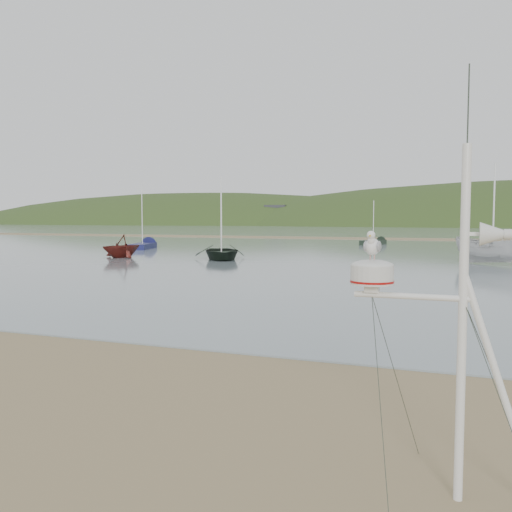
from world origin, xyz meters
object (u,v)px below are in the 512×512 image
(mast_rig, at_px, (455,399))
(boat_dark, at_px, (221,224))
(boat_white, at_px, (493,225))
(sailboat_blue_near, at_px, (147,245))
(sailboat_dark_mid, at_px, (378,242))
(boat_red, at_px, (121,236))

(mast_rig, relative_size, boat_dark, 0.90)
(boat_white, relative_size, sailboat_blue_near, 0.73)
(boat_dark, bearing_deg, sailboat_blue_near, 110.75)
(sailboat_dark_mid, bearing_deg, boat_white, -66.68)
(boat_white, bearing_deg, boat_dark, 123.52)
(mast_rig, distance_m, sailboat_dark_mid, 55.55)
(boat_dark, xyz_separation_m, sailboat_dark_mid, (7.34, 25.98, -2.24))
(boat_dark, height_order, boat_white, boat_dark)
(boat_dark, bearing_deg, boat_white, -22.13)
(boat_dark, bearing_deg, sailboat_dark_mid, 45.45)
(boat_red, bearing_deg, boat_dark, 26.19)
(mast_rig, bearing_deg, boat_red, 129.73)
(mast_rig, bearing_deg, sailboat_blue_near, 125.53)
(boat_dark, relative_size, boat_red, 1.56)
(sailboat_blue_near, bearing_deg, boat_white, -16.34)
(mast_rig, relative_size, boat_red, 1.40)
(boat_dark, height_order, sailboat_blue_near, sailboat_blue_near)
(boat_dark, distance_m, sailboat_dark_mid, 27.09)
(mast_rig, xyz_separation_m, sailboat_blue_near, (-28.53, 39.95, -0.78))
(boat_dark, xyz_separation_m, boat_white, (17.66, 2.05, -0.06))
(boat_dark, bearing_deg, mast_rig, -90.40)
(boat_dark, distance_m, sailboat_blue_near, 17.11)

